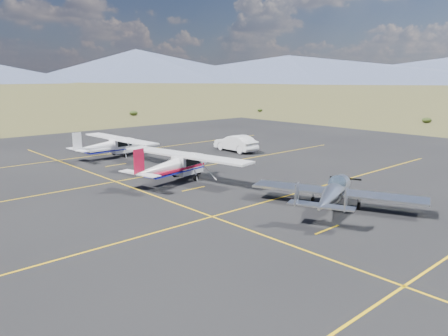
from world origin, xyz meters
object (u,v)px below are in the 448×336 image
aircraft_low_wing (334,192)px  aircraft_plain (110,145)px  sedan (236,143)px  aircraft_cessna (175,165)px

aircraft_low_wing → aircraft_plain: 23.73m
aircraft_plain → sedan: aircraft_plain is taller
aircraft_cessna → aircraft_low_wing: bearing=-87.6°
aircraft_plain → aircraft_cessna: bearing=-97.9°
aircraft_plain → sedan: size_ratio=2.11×
aircraft_cessna → sedan: size_ratio=2.26×
aircraft_cessna → sedan: aircraft_cessna is taller
aircraft_plain → aircraft_low_wing: bearing=-88.5°
aircraft_low_wing → sedan: aircraft_low_wing is taller
aircraft_low_wing → aircraft_cessna: aircraft_cessna is taller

